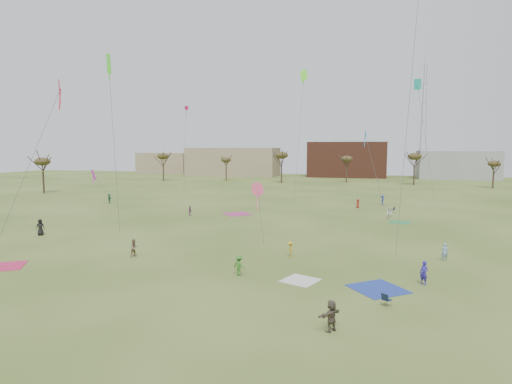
% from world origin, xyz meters
% --- Properties ---
extents(ground, '(260.00, 260.00, 0.00)m').
position_xyz_m(ground, '(0.00, 0.00, 0.00)').
color(ground, '#3F571B').
rests_on(ground, ground).
extents(flyer_near_center, '(1.22, 0.98, 1.65)m').
position_xyz_m(flyer_near_center, '(1.52, 0.68, 0.82)').
color(flyer_near_center, '#387A28').
rests_on(flyer_near_center, ground).
extents(flyer_near_right, '(0.77, 0.75, 1.78)m').
position_xyz_m(flyer_near_right, '(15.47, 1.91, 0.89)').
color(flyer_near_right, '#3023A1').
rests_on(flyer_near_right, ground).
extents(spectator_fore_b, '(0.99, 1.05, 1.70)m').
position_xyz_m(spectator_fore_b, '(-9.61, 3.79, 0.85)').
color(spectator_fore_b, '#8A6E57').
rests_on(spectator_fore_b, ground).
extents(spectator_fore_c, '(1.43, 1.64, 1.79)m').
position_xyz_m(spectator_fore_c, '(9.43, -7.92, 0.89)').
color(spectator_fore_c, brown).
rests_on(spectator_fore_c, ground).
extents(flyer_mid_a, '(1.11, 1.01, 1.91)m').
position_xyz_m(flyer_mid_a, '(-25.25, 9.72, 0.96)').
color(flyer_mid_a, black).
rests_on(flyer_mid_a, ground).
extents(flyer_mid_b, '(0.78, 1.06, 1.47)m').
position_xyz_m(flyer_mid_b, '(4.49, 7.38, 0.73)').
color(flyer_mid_b, gold).
rests_on(flyer_mid_b, ground).
extents(flyer_mid_c, '(0.62, 0.43, 1.62)m').
position_xyz_m(flyer_mid_c, '(18.17, 9.50, 0.81)').
color(flyer_mid_c, '#7E98D2').
rests_on(flyer_mid_c, ground).
extents(spectator_mid_d, '(0.48, 0.92, 1.50)m').
position_xyz_m(spectator_mid_d, '(-14.14, 27.31, 0.75)').
color(spectator_mid_d, '#8C3A81').
rests_on(spectator_mid_d, ground).
extents(spectator_mid_e, '(1.04, 0.92, 1.77)m').
position_xyz_m(spectator_mid_e, '(14.59, 31.36, 0.88)').
color(spectator_mid_e, silver).
rests_on(spectator_mid_e, ground).
extents(flyer_far_a, '(1.45, 1.47, 1.69)m').
position_xyz_m(flyer_far_a, '(-34.15, 36.90, 0.84)').
color(flyer_far_a, '#216543').
rests_on(flyer_far_a, ground).
extents(flyer_far_b, '(0.71, 0.86, 1.50)m').
position_xyz_m(flyer_far_b, '(10.05, 41.91, 0.75)').
color(flyer_far_b, maroon).
rests_on(flyer_far_b, ground).
extents(flyer_far_c, '(1.00, 1.24, 1.67)m').
position_xyz_m(flyer_far_c, '(14.22, 47.27, 0.84)').
color(flyer_far_c, '#222D9E').
rests_on(flyer_far_c, ground).
extents(blanket_red, '(4.29, 4.29, 0.03)m').
position_xyz_m(blanket_red, '(-18.73, -1.95, 0.00)').
color(blanket_red, '#CA2856').
rests_on(blanket_red, ground).
extents(blanket_blue, '(4.81, 4.81, 0.03)m').
position_xyz_m(blanket_blue, '(12.16, 0.04, 0.00)').
color(blanket_blue, '#243D9D').
rests_on(blanket_blue, ground).
extents(blanket_cream, '(3.22, 3.22, 0.03)m').
position_xyz_m(blanket_cream, '(6.45, 0.58, 0.00)').
color(blanket_cream, white).
rests_on(blanket_cream, ground).
extents(blanket_plum, '(5.26, 5.26, 0.03)m').
position_xyz_m(blanket_plum, '(-7.72, 30.44, 0.00)').
color(blanket_plum, '#B5377A').
rests_on(blanket_plum, ground).
extents(blanket_olive, '(3.16, 3.16, 0.03)m').
position_xyz_m(blanket_olive, '(15.83, 29.13, 0.00)').
color(blanket_olive, '#32894D').
rests_on(blanket_olive, ground).
extents(camp_chair_center, '(0.73, 0.74, 0.87)m').
position_xyz_m(camp_chair_center, '(12.60, -3.23, 0.26)').
color(camp_chair_center, '#15203C').
rests_on(camp_chair_center, ground).
extents(camp_chair_right, '(0.67, 0.64, 0.87)m').
position_xyz_m(camp_chair_right, '(15.46, 38.04, 0.26)').
color(camp_chair_right, '#141437').
rests_on(camp_chair_right, ground).
extents(kites_aloft, '(53.12, 53.68, 25.11)m').
position_xyz_m(kites_aloft, '(-1.02, 21.40, 14.45)').
color(kites_aloft, '#C823BC').
rests_on(kites_aloft, ground).
extents(tree_line, '(117.44, 49.32, 8.91)m').
position_xyz_m(tree_line, '(-2.85, 79.12, 7.09)').
color(tree_line, '#3A2B1E').
rests_on(tree_line, ground).
extents(building_tan, '(32.00, 14.00, 10.00)m').
position_xyz_m(building_tan, '(-35.00, 115.00, 5.00)').
color(building_tan, '#937F60').
rests_on(building_tan, ground).
extents(building_brick, '(26.00, 16.00, 12.00)m').
position_xyz_m(building_brick, '(5.00, 120.00, 6.00)').
color(building_brick, brown).
rests_on(building_brick, ground).
extents(building_grey, '(24.00, 12.00, 9.00)m').
position_xyz_m(building_grey, '(40.00, 118.00, 4.50)').
color(building_grey, gray).
rests_on(building_grey, ground).
extents(building_tan_west, '(20.00, 12.00, 8.00)m').
position_xyz_m(building_tan_west, '(-65.00, 122.00, 4.00)').
color(building_tan_west, '#937F60').
rests_on(building_tan_west, ground).
extents(radio_tower, '(1.51, 1.72, 41.00)m').
position_xyz_m(radio_tower, '(30.00, 125.00, 19.21)').
color(radio_tower, '#9EA3A8').
rests_on(radio_tower, ground).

